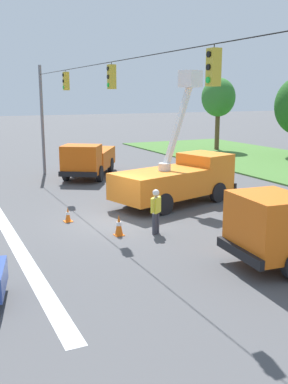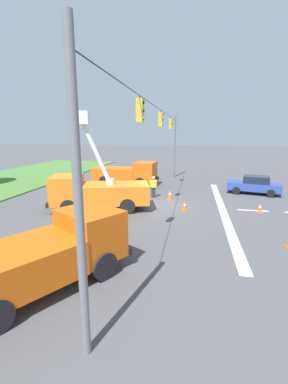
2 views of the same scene
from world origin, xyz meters
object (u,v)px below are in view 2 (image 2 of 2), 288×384
utility_truck_bucket_lift (97,190)px  utility_truck_support_far (45,254)px  utility_truck_support_near (127,173)px  sedan_blue (254,185)px  traffic_cone_mid_right (185,206)px  traffic_cone_foreground_right (170,195)px  traffic_cone_near_bucket (260,208)px  road_worker (153,186)px

utility_truck_bucket_lift → utility_truck_support_far: 9.12m
utility_truck_support_near → utility_truck_support_far: bearing=-174.1°
sedan_blue → traffic_cone_mid_right: (-6.16, 5.70, -0.48)m
traffic_cone_foreground_right → traffic_cone_near_bucket: 6.53m
utility_truck_support_near → sedan_blue: bearing=-98.6°
road_worker → traffic_cone_mid_right: 4.13m
utility_truck_bucket_lift → utility_truck_support_far: bearing=-169.5°
utility_truck_bucket_lift → traffic_cone_foreground_right: size_ratio=8.47×
utility_truck_support_far → traffic_cone_foreground_right: size_ratio=7.90×
utility_truck_support_near → sedan_blue: utility_truck_support_near is taller
sedan_blue → traffic_cone_near_bucket: (-5.71, 0.82, -0.46)m
utility_truck_support_near → utility_truck_support_far: (-17.82, -1.84, -0.03)m
traffic_cone_mid_right → traffic_cone_near_bucket: 4.90m
utility_truck_support_far → sedan_blue: size_ratio=1.42×
road_worker → traffic_cone_near_bucket: bearing=-109.5°
utility_truck_support_far → road_worker: (12.98, -1.59, -0.17)m
utility_truck_support_far → traffic_cone_near_bucket: bearing=-41.4°
sedan_blue → traffic_cone_foreground_right: (-3.46, 6.95, -0.38)m
road_worker → traffic_cone_mid_right: (-3.10, -2.64, -0.69)m
sedan_blue → traffic_cone_mid_right: 8.40m
utility_truck_bucket_lift → traffic_cone_mid_right: size_ratio=10.84×
utility_truck_bucket_lift → road_worker: (4.01, -3.25, -0.35)m
sedan_blue → road_worker: bearing=110.1°
utility_truck_bucket_lift → sedan_blue: (7.06, -11.59, -0.56)m
utility_truck_support_near → road_worker: size_ratio=3.77×
utility_truck_support_far → sedan_blue: utility_truck_support_far is taller
utility_truck_bucket_lift → utility_truck_support_near: (8.85, 0.18, -0.15)m
road_worker → utility_truck_support_far: bearing=173.0°
utility_truck_support_near → utility_truck_support_far: 17.92m
utility_truck_support_near → traffic_cone_mid_right: (-7.94, -6.07, -0.88)m
traffic_cone_foreground_right → utility_truck_support_far: bearing=166.7°
utility_truck_bucket_lift → traffic_cone_mid_right: (0.91, -5.89, -1.04)m
road_worker → traffic_cone_foreground_right: (-0.40, -1.39, -0.59)m
utility_truck_support_near → traffic_cone_near_bucket: size_ratio=9.77×
utility_truck_support_near → utility_truck_bucket_lift: bearing=-178.8°
utility_truck_support_far → traffic_cone_foreground_right: 12.95m
utility_truck_support_far → traffic_cone_near_bucket: (10.32, -9.11, -0.84)m
utility_truck_support_far → sedan_blue: 18.86m
road_worker → traffic_cone_mid_right: bearing=-139.6°
traffic_cone_mid_right → utility_truck_bucket_lift: bearing=98.8°
traffic_cone_near_bucket → sedan_blue: bearing=-8.2°
traffic_cone_foreground_right → traffic_cone_mid_right: (-2.70, -1.25, -0.10)m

